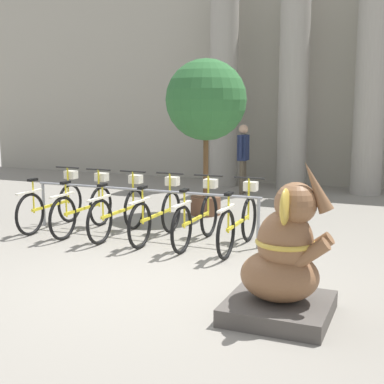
# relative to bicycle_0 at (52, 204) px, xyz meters

# --- Properties ---
(ground_plane) EXTENTS (60.00, 60.00, 0.00)m
(ground_plane) POSITION_rel_bicycle_0_xyz_m (2.82, -1.86, -0.41)
(ground_plane) COLOR gray
(building_facade) EXTENTS (20.00, 0.20, 6.00)m
(building_facade) POSITION_rel_bicycle_0_xyz_m (2.82, 6.74, 2.59)
(building_facade) COLOR #A39E8E
(building_facade) RESTS_ON ground_plane
(column_left) EXTENTS (0.89, 0.89, 5.16)m
(column_left) POSITION_rel_bicycle_0_xyz_m (1.04, 5.74, 2.21)
(column_left) COLOR gray
(column_left) RESTS_ON ground_plane
(column_middle) EXTENTS (0.89, 0.89, 5.16)m
(column_middle) POSITION_rel_bicycle_0_xyz_m (2.82, 5.74, 2.21)
(column_middle) COLOR gray
(column_middle) RESTS_ON ground_plane
(column_right) EXTENTS (0.89, 0.89, 5.16)m
(column_right) POSITION_rel_bicycle_0_xyz_m (4.59, 5.74, 2.21)
(column_right) COLOR gray
(column_right) RESTS_ON ground_plane
(bike_rack) EXTENTS (3.95, 0.05, 0.77)m
(bike_rack) POSITION_rel_bicycle_0_xyz_m (1.67, 0.09, 0.20)
(bike_rack) COLOR gray
(bike_rack) RESTS_ON ground_plane
(bicycle_0) EXTENTS (0.48, 1.77, 1.00)m
(bicycle_0) POSITION_rel_bicycle_0_xyz_m (0.00, 0.00, 0.00)
(bicycle_0) COLOR black
(bicycle_0) RESTS_ON ground_plane
(bicycle_1) EXTENTS (0.48, 1.77, 1.00)m
(bicycle_1) POSITION_rel_bicycle_0_xyz_m (0.67, -0.05, 0.00)
(bicycle_1) COLOR black
(bicycle_1) RESTS_ON ground_plane
(bicycle_2) EXTENTS (0.48, 1.77, 1.00)m
(bicycle_2) POSITION_rel_bicycle_0_xyz_m (1.34, -0.05, 0.00)
(bicycle_2) COLOR black
(bicycle_2) RESTS_ON ground_plane
(bicycle_3) EXTENTS (0.48, 1.77, 1.00)m
(bicycle_3) POSITION_rel_bicycle_0_xyz_m (2.01, -0.02, 0.00)
(bicycle_3) COLOR black
(bicycle_3) RESTS_ON ground_plane
(bicycle_4) EXTENTS (0.48, 1.77, 1.00)m
(bicycle_4) POSITION_rel_bicycle_0_xyz_m (2.68, -0.03, 0.00)
(bicycle_4) COLOR black
(bicycle_4) RESTS_ON ground_plane
(bicycle_5) EXTENTS (0.48, 1.77, 1.00)m
(bicycle_5) POSITION_rel_bicycle_0_xyz_m (3.35, -0.05, 0.00)
(bicycle_5) COLOR black
(bicycle_5) RESTS_ON ground_plane
(elephant_statue) EXTENTS (1.01, 1.01, 1.59)m
(elephant_statue) POSITION_rel_bicycle_0_xyz_m (4.53, -2.31, 0.13)
(elephant_statue) COLOR #4C4742
(elephant_statue) RESTS_ON ground_plane
(person_pedestrian) EXTENTS (0.21, 0.47, 1.62)m
(person_pedestrian) POSITION_rel_bicycle_0_xyz_m (1.92, 4.64, 0.56)
(person_pedestrian) COLOR brown
(person_pedestrian) RESTS_ON ground_plane
(potted_tree) EXTENTS (1.51, 1.51, 2.93)m
(potted_tree) POSITION_rel_bicycle_0_xyz_m (1.99, 2.07, 1.69)
(potted_tree) COLOR brown
(potted_tree) RESTS_ON ground_plane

